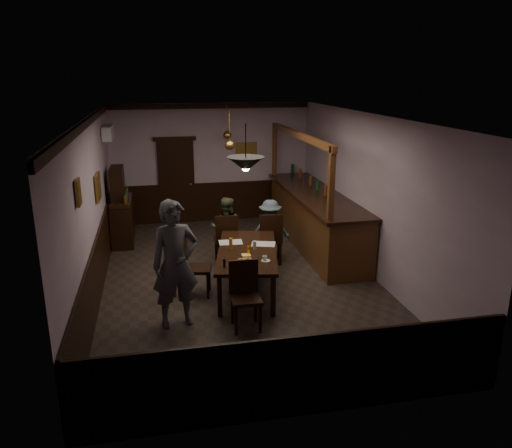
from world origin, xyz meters
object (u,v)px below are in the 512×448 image
object	(u,v)px
bar_counter	(315,218)
chair_far_right	(271,236)
person_seated_right	(270,230)
person_standing	(175,264)
dining_table	(247,253)
soda_can	(249,249)
pendant_brass_far	(227,135)
chair_near	(245,291)
sideboard	(122,213)
person_seated_left	(226,229)
coffee_cup	(265,258)
pendant_brass_mid	(230,145)
chair_far_left	(226,237)
pendant_iron	(246,164)
chair_side	(192,264)

from	to	relation	value
bar_counter	chair_far_right	bearing A→B (deg)	-142.76
person_seated_right	person_standing	bearing A→B (deg)	60.39
dining_table	soda_can	bearing A→B (deg)	-89.03
dining_table	pendant_brass_far	world-z (taller)	pendant_brass_far
dining_table	chair_near	bearing A→B (deg)	-102.16
soda_can	sideboard	distance (m)	4.02
person_seated_right	bar_counter	world-z (taller)	bar_counter
person_seated_left	sideboard	distance (m)	2.65
chair_near	person_standing	distance (m)	1.12
person_seated_left	pendant_brass_far	distance (m)	2.67
coffee_cup	soda_can	size ratio (longest dim) A/B	0.67
person_seated_right	pendant_brass_mid	xyz separation A→B (m)	(-0.72, 0.58, 1.67)
chair_far_right	sideboard	xyz separation A→B (m)	(-2.98, 2.01, 0.11)
chair_far_left	chair_far_right	size ratio (longest dim) A/B	0.98
person_seated_right	bar_counter	xyz separation A→B (m)	(1.17, 0.65, 0.01)
pendant_brass_far	person_standing	bearing A→B (deg)	-107.79
chair_near	coffee_cup	bearing A→B (deg)	57.40
chair_near	pendant_iron	distance (m)	1.91
chair_near	person_seated_right	world-z (taller)	person_seated_right
chair_far_right	person_seated_left	distance (m)	0.95
sideboard	pendant_brass_far	distance (m)	3.03
chair_near	pendant_iron	world-z (taller)	pendant_iron
coffee_cup	dining_table	bearing A→B (deg)	119.23
chair_far_right	person_standing	xyz separation A→B (m)	(-1.97, -2.16, 0.40)
soda_can	sideboard	xyz separation A→B (m)	(-2.29, 3.30, -0.12)
dining_table	chair_near	xyz separation A→B (m)	(-0.28, -1.29, -0.12)
chair_near	pendant_iron	size ratio (longest dim) A/B	1.45
chair_far_right	person_standing	world-z (taller)	person_standing
chair_far_left	person_seated_right	world-z (taller)	person_seated_right
chair_far_left	chair_far_right	xyz separation A→B (m)	(0.87, -0.18, 0.01)
dining_table	chair_far_right	xyz separation A→B (m)	(0.70, 1.15, -0.11)
pendant_iron	pendant_brass_mid	distance (m)	2.81
chair_far_left	pendant_brass_mid	world-z (taller)	pendant_brass_mid
chair_far_left	person_standing	distance (m)	2.62
chair_near	person_seated_left	world-z (taller)	person_seated_left
chair_far_left	chair_far_right	world-z (taller)	chair_far_right
person_standing	person_seated_left	xyz separation A→B (m)	(1.14, 2.62, -0.32)
soda_can	bar_counter	xyz separation A→B (m)	(1.92, 2.22, -0.18)
pendant_brass_mid	pendant_brass_far	bearing A→B (deg)	83.15
chair_near	soda_can	xyz separation A→B (m)	(0.28, 1.14, 0.25)
dining_table	chair_near	distance (m)	1.32
chair_far_left	sideboard	distance (m)	2.79
person_seated_right	pendant_brass_mid	bearing A→B (deg)	-28.97
pendant_iron	pendant_brass_mid	xyz separation A→B (m)	(0.19, 2.80, -0.10)
chair_far_right	person_seated_left	xyz separation A→B (m)	(-0.83, 0.46, 0.08)
person_seated_right	person_seated_left	bearing A→B (deg)	-1.43
dining_table	soda_can	size ratio (longest dim) A/B	19.62
chair_side	sideboard	world-z (taller)	sideboard
chair_side	pendant_iron	bearing A→B (deg)	-123.75
chair_far_left	person_seated_right	bearing A→B (deg)	-172.94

